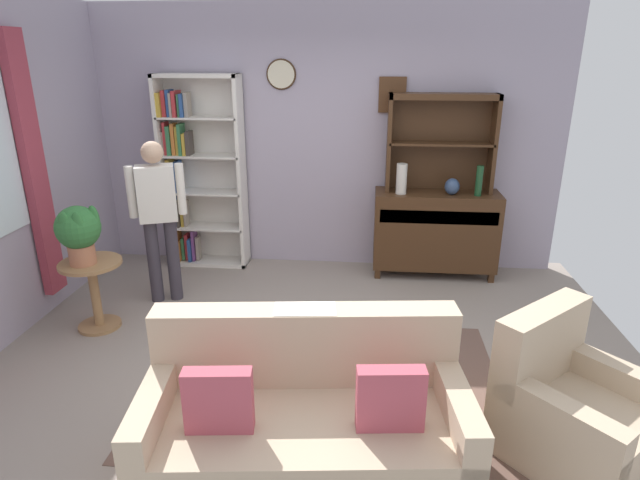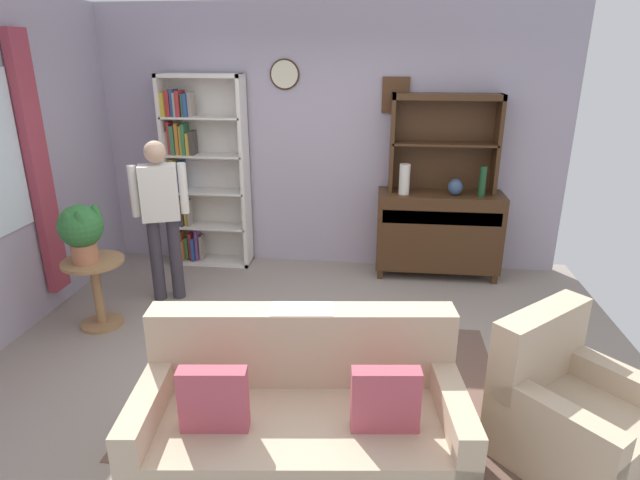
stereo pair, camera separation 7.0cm
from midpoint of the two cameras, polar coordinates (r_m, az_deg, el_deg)
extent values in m
cube|color=gray|center=(4.30, -1.19, -13.01)|extent=(5.40, 4.60, 0.02)
cube|color=#A399AD|center=(5.80, 1.54, 10.70)|extent=(5.00, 0.06, 2.80)
cylinder|color=beige|center=(5.75, -3.49, 17.49)|extent=(0.28, 0.03, 0.28)
torus|color=#382314|center=(5.75, -3.49, 17.49)|extent=(0.31, 0.02, 0.31)
cube|color=#4C2D19|center=(5.68, 8.57, 15.29)|extent=(0.28, 0.03, 0.36)
cube|color=#9E3847|center=(5.25, -27.89, 6.90)|extent=(0.08, 0.24, 2.30)
cube|color=brown|center=(4.02, 1.15, -15.31)|extent=(2.53, 1.87, 0.01)
cube|color=silver|center=(6.09, -15.71, 7.06)|extent=(0.04, 0.30, 2.10)
cube|color=silver|center=(5.82, -7.77, 7.06)|extent=(0.04, 0.30, 2.10)
cube|color=silver|center=(5.81, -12.57, 17.02)|extent=(0.90, 0.30, 0.04)
cube|color=silver|center=(6.24, -11.17, -2.17)|extent=(0.90, 0.30, 0.04)
cube|color=silver|center=(6.08, -11.42, 7.38)|extent=(0.90, 0.01, 2.10)
cube|color=silver|center=(6.10, -11.43, 1.52)|extent=(0.86, 0.30, 0.02)
cube|color=#B22D33|center=(6.29, -14.74, -0.61)|extent=(0.03, 0.13, 0.28)
cube|color=#CC7233|center=(6.27, -14.44, -0.47)|extent=(0.03, 0.19, 0.32)
cube|color=#CC7233|center=(6.28, -14.11, -0.86)|extent=(0.02, 0.22, 0.23)
cube|color=#337247|center=(6.26, -13.82, -0.78)|extent=(0.03, 0.11, 0.25)
cube|color=#B22D33|center=(6.24, -13.44, -0.59)|extent=(0.04, 0.12, 0.30)
cube|color=#284C8C|center=(6.23, -13.05, -0.79)|extent=(0.03, 0.22, 0.26)
cube|color=#723F7F|center=(6.20, -12.75, -0.39)|extent=(0.03, 0.16, 0.36)
cube|color=gray|center=(6.20, -12.37, -0.75)|extent=(0.03, 0.11, 0.27)
cube|color=silver|center=(5.99, -11.69, 5.19)|extent=(0.86, 0.30, 0.02)
cube|color=#B22D33|center=(6.18, -15.06, 2.65)|extent=(0.03, 0.15, 0.22)
cube|color=#723F7F|center=(6.16, -14.76, 2.72)|extent=(0.03, 0.10, 0.24)
cube|color=#284C8C|center=(6.14, -14.55, 3.11)|extent=(0.02, 0.15, 0.33)
cube|color=#3F3833|center=(6.13, -14.25, 2.99)|extent=(0.02, 0.20, 0.30)
cube|color=gold|center=(6.12, -13.91, 2.94)|extent=(0.03, 0.12, 0.30)
cube|color=gray|center=(6.11, -13.61, 2.91)|extent=(0.02, 0.14, 0.29)
cube|color=silver|center=(5.90, -11.97, 8.99)|extent=(0.86, 0.30, 0.02)
cube|color=gray|center=(6.06, -15.47, 6.82)|extent=(0.03, 0.16, 0.34)
cube|color=gold|center=(6.05, -15.15, 6.88)|extent=(0.04, 0.17, 0.35)
cube|color=gold|center=(6.05, -14.75, 6.39)|extent=(0.03, 0.23, 0.25)
cube|color=#284C8C|center=(6.02, -14.45, 6.78)|extent=(0.04, 0.21, 0.33)
cube|color=silver|center=(5.84, -12.25, 12.88)|extent=(0.86, 0.30, 0.02)
cube|color=gray|center=(6.00, -15.79, 10.13)|extent=(0.02, 0.12, 0.24)
cube|color=#B22D33|center=(5.98, -15.57, 10.62)|extent=(0.03, 0.14, 0.35)
cube|color=#337247|center=(5.97, -15.18, 10.44)|extent=(0.04, 0.18, 0.31)
cube|color=#CC7233|center=(5.95, -14.76, 10.58)|extent=(0.04, 0.14, 0.33)
cube|color=gold|center=(5.94, -14.39, 10.45)|extent=(0.03, 0.14, 0.30)
cube|color=#337247|center=(5.92, -14.05, 10.59)|extent=(0.04, 0.17, 0.33)
cube|color=gold|center=(5.92, -13.63, 10.13)|extent=(0.03, 0.17, 0.23)
cube|color=#3F3833|center=(5.90, -13.26, 10.24)|extent=(0.04, 0.17, 0.25)
cube|color=gold|center=(5.95, -16.07, 13.97)|extent=(0.04, 0.23, 0.24)
cube|color=#B22D33|center=(5.93, -15.66, 14.10)|extent=(0.04, 0.15, 0.27)
cube|color=#284C8C|center=(5.91, -15.19, 14.16)|extent=(0.04, 0.17, 0.28)
cube|color=gray|center=(5.90, -14.86, 14.03)|extent=(0.02, 0.23, 0.24)
cube|color=#B22D33|center=(5.88, -14.55, 14.15)|extent=(0.04, 0.21, 0.26)
cube|color=#337247|center=(5.87, -14.16, 14.01)|extent=(0.02, 0.17, 0.23)
cube|color=#284C8C|center=(5.86, -13.82, 14.04)|extent=(0.03, 0.21, 0.24)
cube|color=gray|center=(5.85, -13.43, 14.12)|extent=(0.04, 0.14, 0.25)
cube|color=#422816|center=(5.77, 13.02, 1.03)|extent=(1.30, 0.45, 0.82)
cube|color=#422816|center=(5.73, 6.87, -3.65)|extent=(0.06, 0.06, 0.10)
cube|color=#422816|center=(5.87, 18.67, -4.01)|extent=(0.06, 0.06, 0.10)
cube|color=#422816|center=(6.05, 6.87, -2.34)|extent=(0.06, 0.06, 0.10)
cube|color=#422816|center=(6.19, 18.05, -2.71)|extent=(0.06, 0.06, 0.10)
cube|color=#352012|center=(5.50, 13.41, 2.32)|extent=(1.20, 0.01, 0.14)
cube|color=#422816|center=(5.59, 8.17, 10.38)|extent=(0.04, 0.26, 1.00)
cube|color=#422816|center=(5.72, 18.99, 9.73)|extent=(0.04, 0.26, 1.00)
cube|color=#422816|center=(5.58, 14.05, 14.85)|extent=(1.10, 0.26, 0.06)
cube|color=#422816|center=(5.63, 13.65, 10.09)|extent=(1.06, 0.26, 0.02)
cube|color=#422816|center=(5.75, 13.51, 10.30)|extent=(1.10, 0.01, 1.00)
cylinder|color=beige|center=(5.51, 9.50, 6.52)|extent=(0.11, 0.11, 0.31)
ellipsoid|color=#33476B|center=(5.59, 14.80, 5.57)|extent=(0.15, 0.15, 0.17)
cylinder|color=#194223|center=(5.59, 17.54, 6.06)|extent=(0.07, 0.07, 0.31)
cube|color=#C6AD8E|center=(3.21, -1.39, -21.21)|extent=(1.88, 1.04, 0.42)
cube|color=#C6AD8E|center=(3.21, -1.31, -11.29)|extent=(1.81, 0.40, 0.48)
cube|color=#C6AD8E|center=(3.28, -16.93, -19.16)|extent=(0.23, 0.86, 0.60)
cube|color=#C6AD8E|center=(3.24, 14.34, -19.42)|extent=(0.23, 0.86, 0.60)
cube|color=#B74C5B|center=(2.92, -10.76, -16.62)|extent=(0.37, 0.14, 0.36)
cube|color=#B74C5B|center=(2.90, 7.82, -16.78)|extent=(0.37, 0.14, 0.36)
cube|color=white|center=(3.09, -1.34, -7.45)|extent=(0.38, 0.22, 0.00)
cube|color=#C6AD8E|center=(3.64, 26.42, -18.17)|extent=(1.08, 1.08, 0.40)
cube|color=#C6AD8E|center=(3.52, 23.22, -10.47)|extent=(0.67, 0.64, 0.48)
cube|color=#C6AD8E|center=(3.37, 23.99, -19.50)|extent=(0.63, 0.67, 0.55)
cube|color=#C6AD8E|center=(3.84, 28.85, -15.18)|extent=(0.63, 0.67, 0.55)
cylinder|color=#997047|center=(4.91, -23.04, -2.19)|extent=(0.52, 0.52, 0.03)
cylinder|color=#997047|center=(5.03, -22.56, -5.49)|extent=(0.08, 0.08, 0.59)
cylinder|color=#997047|center=(5.15, -22.15, -8.34)|extent=(0.36, 0.36, 0.03)
cylinder|color=#AD6B4C|center=(4.86, -23.77, -1.25)|extent=(0.21, 0.21, 0.17)
sphere|color=#2D6B33|center=(4.79, -24.15, 1.38)|extent=(0.36, 0.36, 0.36)
ellipsoid|color=#2D6B33|center=(4.65, -24.17, 1.43)|extent=(0.11, 0.06, 0.26)
ellipsoid|color=#2D6B33|center=(4.76, -22.71, 2.01)|extent=(0.11, 0.06, 0.26)
ellipsoid|color=#2D6B33|center=(4.79, -22.71, 2.11)|extent=(0.11, 0.06, 0.26)
ellipsoid|color=#2D6B33|center=(4.69, -25.28, 1.40)|extent=(0.11, 0.06, 0.26)
cylinder|color=#38333D|center=(5.32, -16.92, -2.12)|extent=(0.15, 0.15, 0.82)
cylinder|color=#38333D|center=(5.31, -14.99, -1.97)|extent=(0.15, 0.15, 0.82)
cube|color=silver|center=(5.11, -16.66, 4.95)|extent=(0.39, 0.31, 0.52)
sphere|color=tan|center=(5.03, -17.09, 9.13)|extent=(0.26, 0.26, 0.20)
cylinder|color=silver|center=(5.12, -19.15, 5.01)|extent=(0.10, 0.10, 0.48)
cylinder|color=silver|center=(5.09, -14.21, 5.44)|extent=(0.10, 0.10, 0.48)
cube|color=#422816|center=(3.73, 2.67, -11.11)|extent=(0.80, 0.50, 0.03)
cube|color=#422816|center=(3.69, -3.57, -15.31)|extent=(0.05, 0.05, 0.39)
cube|color=#422816|center=(3.66, 8.40, -15.93)|extent=(0.05, 0.05, 0.39)
cube|color=#422816|center=(4.06, -2.49, -11.76)|extent=(0.05, 0.05, 0.39)
cube|color=#422816|center=(4.02, 8.23, -12.28)|extent=(0.05, 0.05, 0.39)
cube|color=#284C8C|center=(3.67, 1.45, -11.10)|extent=(0.16, 0.12, 0.03)
cube|color=gold|center=(3.67, 1.48, -10.66)|extent=(0.17, 0.15, 0.02)
cube|color=#CC7233|center=(3.65, 1.63, -10.43)|extent=(0.17, 0.11, 0.03)
cube|color=#723F7F|center=(3.64, 1.35, -10.11)|extent=(0.15, 0.14, 0.02)
camera|label=1|loc=(0.03, -89.50, 0.18)|focal=29.52mm
camera|label=2|loc=(0.03, 90.50, -0.18)|focal=29.52mm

